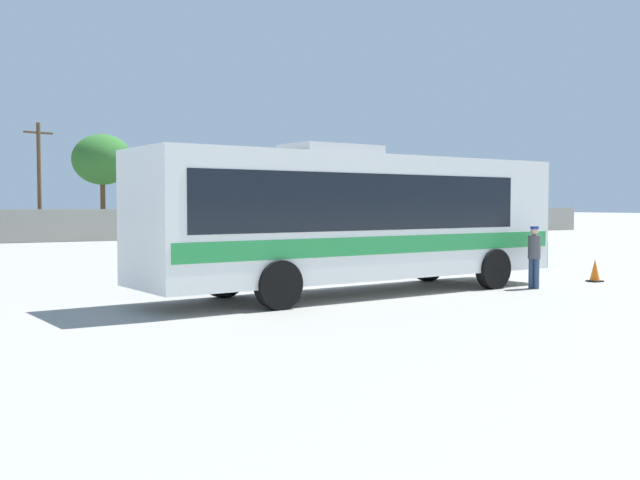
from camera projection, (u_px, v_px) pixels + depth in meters
ground_plane at (207, 263)px, 27.85m from camera, size 300.00×300.00×0.00m
perimeter_wall at (97, 225)px, 44.07m from camera, size 80.00×0.30×1.91m
coach_bus_white_green at (355, 216)px, 18.06m from camera, size 11.50×3.77×3.60m
attendant_by_bus_door at (534, 253)px, 19.25m from camera, size 0.40×0.40×1.62m
utility_pole_near at (39, 179)px, 44.58m from camera, size 1.76×0.65×7.09m
roadside_tree_midleft at (102, 160)px, 47.96m from camera, size 3.85×3.85×6.73m
roadside_tree_midright at (165, 169)px, 49.38m from camera, size 3.66×3.66×6.10m
traffic_cone_on_apron at (595, 271)px, 20.98m from camera, size 0.36×0.36×0.64m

